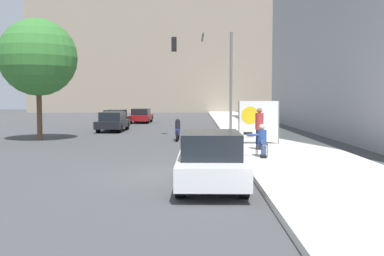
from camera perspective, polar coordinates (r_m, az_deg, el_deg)
ground_plane at (r=12.92m, az=-1.47°, el=-6.38°), size 160.00×160.00×0.00m
sidewalk_curb at (r=28.04m, az=8.62°, el=-0.66°), size 4.46×90.00×0.17m
building_backdrop_far at (r=78.17m, az=-1.00°, el=16.52°), size 52.00×12.00×38.68m
seated_protester at (r=16.01m, az=9.25°, el=-1.47°), size 0.94×0.77×1.21m
jogger_on_sidewalk at (r=18.13m, az=8.97°, el=-0.02°), size 0.34×0.34×1.77m
protest_banner at (r=20.48m, az=8.85°, el=0.89°), size 1.94×0.06×2.03m
traffic_light_pole at (r=25.75m, az=2.44°, el=8.36°), size 3.63×3.40×6.08m
parked_car_curbside at (r=11.25m, az=2.49°, el=-4.20°), size 1.71×4.29×1.45m
car_on_road_nearest at (r=30.81m, az=-10.49°, el=0.86°), size 1.73×4.52×1.38m
car_on_road_midblock at (r=36.41m, az=-10.12°, el=1.33°), size 1.74×4.74×1.38m
car_on_road_distant at (r=41.26m, az=-6.79°, el=1.66°), size 1.80×4.76×1.36m
motorcycle_on_road at (r=23.76m, az=-1.92°, el=-0.38°), size 0.28×2.15×1.20m
street_tree_near_curb at (r=25.14m, az=-19.84°, el=8.84°), size 4.21×4.21×6.68m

